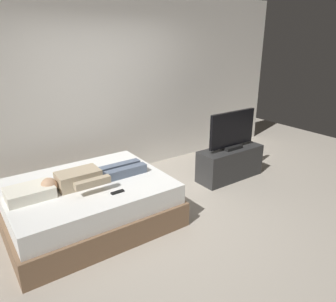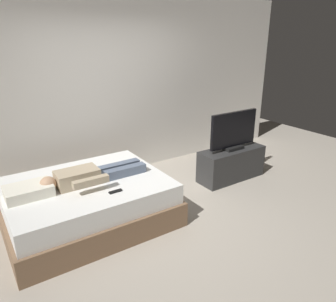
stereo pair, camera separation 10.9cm
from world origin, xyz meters
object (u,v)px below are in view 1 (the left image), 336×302
tv_stand (230,163)px  tv (232,131)px  person (90,177)px  remote (118,192)px  bed (89,203)px  pillow (30,193)px

tv_stand → tv: bearing=180.0°
person → remote: person is taller
bed → person: bearing=-49.6°
bed → tv_stand: (2.34, -0.05, -0.01)m
pillow → person: person is taller
person → tv: size_ratio=1.43×
tv → pillow: bearing=179.1°
pillow → remote: (0.81, -0.44, -0.05)m
bed → tv: (2.34, -0.05, 0.52)m
tv_stand → person: bearing=179.7°
person → tv: bearing=-0.3°
tv_stand → bed: bearing=178.8°
person → tv_stand: (2.32, -0.01, -0.37)m
bed → remote: remote is taller
pillow → person: bearing=-2.9°
remote → tv: (2.16, 0.39, 0.24)m
remote → tv: tv is taller
bed → remote: bearing=-67.7°
person → bed: bearing=130.4°
remote → tv_stand: bearing=10.2°
bed → person: 0.36m
bed → pillow: 0.72m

